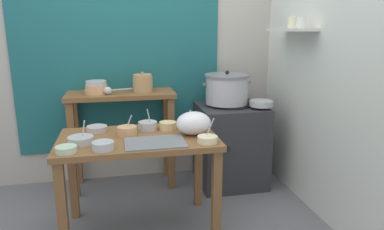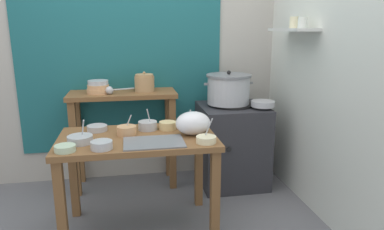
{
  "view_description": "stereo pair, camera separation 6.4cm",
  "coord_description": "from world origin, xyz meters",
  "px_view_note": "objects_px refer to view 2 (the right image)",
  "views": [
    {
      "loc": [
        -0.17,
        -2.37,
        1.47
      ],
      "look_at": [
        0.37,
        0.19,
        0.82
      ],
      "focal_mm": 33.13,
      "sensor_mm": 36.0,
      "label": 1
    },
    {
      "loc": [
        -0.1,
        -2.38,
        1.47
      ],
      "look_at": [
        0.37,
        0.19,
        0.82
      ],
      "focal_mm": 33.13,
      "sensor_mm": 36.0,
      "label": 2
    }
  ],
  "objects_px": {
    "back_shelf_table": "(124,116)",
    "prep_bowl_1": "(168,125)",
    "serving_tray": "(154,142)",
    "prep_bowl_0": "(80,139)",
    "clay_pot": "(144,83)",
    "prep_table": "(138,151)",
    "prep_bowl_6": "(102,145)",
    "steamer_pot": "(228,89)",
    "prep_bowl_3": "(127,130)",
    "prep_bowl_7": "(65,148)",
    "ladle": "(111,90)",
    "stove_block": "(232,145)",
    "prep_bowl_8": "(186,122)",
    "prep_bowl_5": "(148,125)",
    "plastic_bag": "(193,123)",
    "prep_bowl_2": "(97,128)",
    "bowl_stack_enamel": "(98,87)",
    "wide_pan": "(263,104)",
    "prep_bowl_4": "(206,139)"
  },
  "relations": [
    {
      "from": "serving_tray",
      "to": "prep_bowl_7",
      "type": "relative_size",
      "value": 3.09
    },
    {
      "from": "prep_table",
      "to": "prep_bowl_3",
      "type": "xyz_separation_m",
      "value": [
        -0.07,
        0.05,
        0.15
      ]
    },
    {
      "from": "prep_bowl_0",
      "to": "prep_bowl_6",
      "type": "distance_m",
      "value": 0.21
    },
    {
      "from": "stove_block",
      "to": "clay_pot",
      "type": "relative_size",
      "value": 4.29
    },
    {
      "from": "ladle",
      "to": "prep_bowl_6",
      "type": "xyz_separation_m",
      "value": [
        -0.03,
        -0.94,
        -0.19
      ]
    },
    {
      "from": "ladle",
      "to": "prep_bowl_8",
      "type": "relative_size",
      "value": 1.83
    },
    {
      "from": "ladle",
      "to": "prep_bowl_4",
      "type": "relative_size",
      "value": 1.47
    },
    {
      "from": "wide_pan",
      "to": "prep_bowl_0",
      "type": "xyz_separation_m",
      "value": [
        -1.51,
        -0.59,
        -0.06
      ]
    },
    {
      "from": "prep_table",
      "to": "prep_bowl_5",
      "type": "bearing_deg",
      "value": 62.16
    },
    {
      "from": "stove_block",
      "to": "prep_bowl_3",
      "type": "distance_m",
      "value": 1.21
    },
    {
      "from": "prep_bowl_6",
      "to": "bowl_stack_enamel",
      "type": "bearing_deg",
      "value": 94.43
    },
    {
      "from": "ladle",
      "to": "plastic_bag",
      "type": "distance_m",
      "value": 0.95
    },
    {
      "from": "prep_table",
      "to": "prep_bowl_2",
      "type": "relative_size",
      "value": 7.44
    },
    {
      "from": "prep_bowl_0",
      "to": "prep_bowl_3",
      "type": "relative_size",
      "value": 1.14
    },
    {
      "from": "prep_table",
      "to": "prep_bowl_2",
      "type": "xyz_separation_m",
      "value": [
        -0.29,
        0.19,
        0.13
      ]
    },
    {
      "from": "back_shelf_table",
      "to": "prep_bowl_1",
      "type": "relative_size",
      "value": 7.51
    },
    {
      "from": "stove_block",
      "to": "prep_bowl_7",
      "type": "xyz_separation_m",
      "value": [
        -1.35,
        -0.9,
        0.36
      ]
    },
    {
      "from": "prep_bowl_8",
      "to": "back_shelf_table",
      "type": "bearing_deg",
      "value": 129.04
    },
    {
      "from": "prep_bowl_8",
      "to": "steamer_pot",
      "type": "bearing_deg",
      "value": 45.57
    },
    {
      "from": "prep_bowl_1",
      "to": "back_shelf_table",
      "type": "bearing_deg",
      "value": 116.8
    },
    {
      "from": "prep_bowl_0",
      "to": "prep_bowl_8",
      "type": "xyz_separation_m",
      "value": [
        0.76,
        0.28,
        0.01
      ]
    },
    {
      "from": "ladle",
      "to": "prep_bowl_3",
      "type": "distance_m",
      "value": 0.7
    },
    {
      "from": "prep_table",
      "to": "steamer_pot",
      "type": "relative_size",
      "value": 2.4
    },
    {
      "from": "back_shelf_table",
      "to": "ladle",
      "type": "height_order",
      "value": "ladle"
    },
    {
      "from": "serving_tray",
      "to": "wide_pan",
      "type": "bearing_deg",
      "value": 33.38
    },
    {
      "from": "bowl_stack_enamel",
      "to": "prep_bowl_6",
      "type": "xyz_separation_m",
      "value": [
        0.08,
        -1.01,
        -0.21
      ]
    },
    {
      "from": "bowl_stack_enamel",
      "to": "prep_bowl_5",
      "type": "height_order",
      "value": "bowl_stack_enamel"
    },
    {
      "from": "back_shelf_table",
      "to": "prep_bowl_3",
      "type": "xyz_separation_m",
      "value": [
        0.03,
        -0.74,
        0.08
      ]
    },
    {
      "from": "back_shelf_table",
      "to": "prep_bowl_6",
      "type": "bearing_deg",
      "value": -97.23
    },
    {
      "from": "prep_table",
      "to": "bowl_stack_enamel",
      "type": "distance_m",
      "value": 0.9
    },
    {
      "from": "prep_bowl_8",
      "to": "prep_bowl_4",
      "type": "bearing_deg",
      "value": -81.46
    },
    {
      "from": "prep_bowl_2",
      "to": "prep_bowl_6",
      "type": "xyz_separation_m",
      "value": [
        0.06,
        -0.43,
        0.01
      ]
    },
    {
      "from": "ladle",
      "to": "prep_bowl_7",
      "type": "distance_m",
      "value": 1.0
    },
    {
      "from": "steamer_pot",
      "to": "prep_bowl_0",
      "type": "height_order",
      "value": "steamer_pot"
    },
    {
      "from": "prep_table",
      "to": "prep_bowl_1",
      "type": "bearing_deg",
      "value": 30.81
    },
    {
      "from": "prep_bowl_5",
      "to": "plastic_bag",
      "type": "bearing_deg",
      "value": -30.16
    },
    {
      "from": "prep_bowl_1",
      "to": "prep_bowl_8",
      "type": "height_order",
      "value": "prep_bowl_8"
    },
    {
      "from": "serving_tray",
      "to": "back_shelf_table",
      "type": "bearing_deg",
      "value": 101.93
    },
    {
      "from": "clay_pot",
      "to": "prep_table",
      "type": "bearing_deg",
      "value": -97.1
    },
    {
      "from": "steamer_pot",
      "to": "wide_pan",
      "type": "relative_size",
      "value": 2.19
    },
    {
      "from": "prep_bowl_6",
      "to": "prep_bowl_1",
      "type": "bearing_deg",
      "value": 38.66
    },
    {
      "from": "prep_bowl_0",
      "to": "prep_bowl_5",
      "type": "bearing_deg",
      "value": 27.54
    },
    {
      "from": "prep_bowl_1",
      "to": "ladle",
      "type": "bearing_deg",
      "value": 127.09
    },
    {
      "from": "serving_tray",
      "to": "prep_bowl_0",
      "type": "xyz_separation_m",
      "value": [
        -0.48,
        0.09,
        0.02
      ]
    },
    {
      "from": "steamer_pot",
      "to": "prep_bowl_0",
      "type": "distance_m",
      "value": 1.47
    },
    {
      "from": "prep_table",
      "to": "prep_bowl_3",
      "type": "relative_size",
      "value": 7.55
    },
    {
      "from": "back_shelf_table",
      "to": "prep_bowl_7",
      "type": "relative_size",
      "value": 7.41
    },
    {
      "from": "prep_table",
      "to": "bowl_stack_enamel",
      "type": "height_order",
      "value": "bowl_stack_enamel"
    },
    {
      "from": "prep_bowl_7",
      "to": "prep_bowl_3",
      "type": "bearing_deg",
      "value": 37.08
    },
    {
      "from": "prep_bowl_1",
      "to": "prep_bowl_6",
      "type": "height_order",
      "value": "prep_bowl_1"
    }
  ]
}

